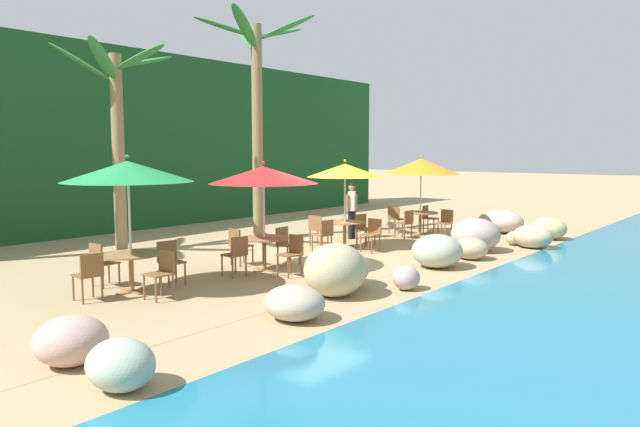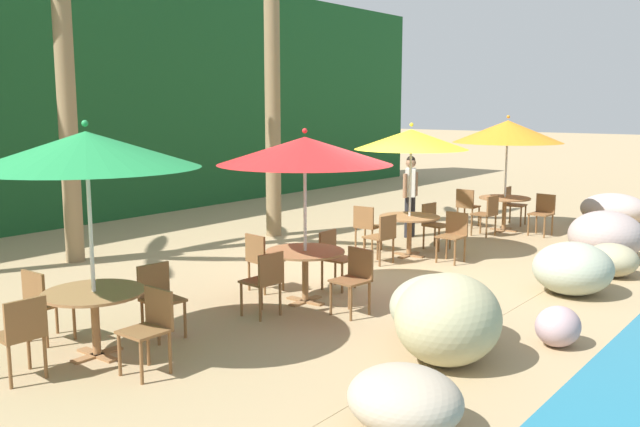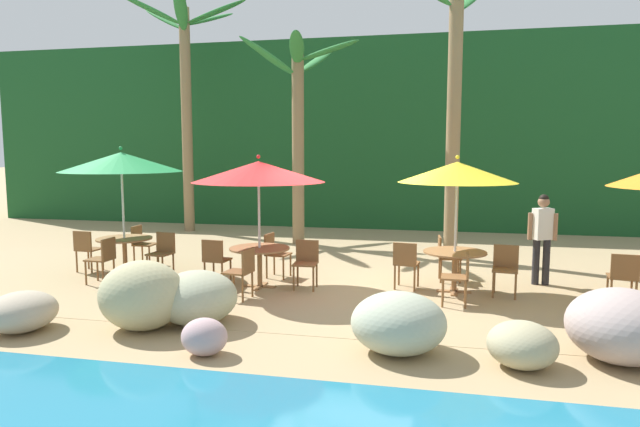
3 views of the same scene
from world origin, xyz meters
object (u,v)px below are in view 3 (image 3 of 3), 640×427
chair_red_seaward (306,260)px  palm_tree_third (455,69)px  chair_green_right (104,257)px  chair_red_inland (274,252)px  chair_yellow_inland (445,255)px  chair_red_right (243,270)px  dining_table_yellow (455,258)px  umbrella_red (259,172)px  chair_green_inland (142,242)px  waiter_in_white (542,233)px  palm_tree_nearest (186,81)px  chair_orange_left (623,275)px  chair_green_seaward (163,251)px  dining_table_green (125,244)px  chair_yellow_seaward (505,266)px  umbrella_yellow (457,172)px  chair_red_left (215,258)px  chair_yellow_right (460,275)px  dining_table_red (260,254)px  palm_tree_second (298,110)px  chair_yellow_left (406,262)px  chair_green_left (86,248)px

chair_red_seaward → palm_tree_third: 5.83m
chair_green_right → chair_red_inland: size_ratio=1.00×
chair_red_inland → chair_yellow_inland: bearing=6.5°
chair_red_right → dining_table_yellow: (3.49, 1.24, 0.10)m
umbrella_red → palm_tree_third: (3.45, 3.68, 2.21)m
chair_green_inland → palm_tree_third: bearing=19.6°
chair_red_right → waiter_in_white: size_ratio=0.51×
chair_green_right → palm_tree_nearest: bearing=102.4°
chair_green_right → chair_orange_left: (9.06, 0.43, 0.00)m
chair_green_seaward → chair_red_inland: size_ratio=1.00×
chair_yellow_inland → chair_orange_left: 3.03m
chair_red_inland → chair_orange_left: bearing=-7.5°
chair_red_right → palm_tree_nearest: palm_tree_nearest is taller
chair_green_inland → waiter_in_white: 8.23m
dining_table_green → chair_yellow_seaward: bearing=-0.9°
umbrella_yellow → dining_table_yellow: size_ratio=2.21×
chair_red_left → chair_yellow_right: bearing=-5.6°
chair_red_right → chair_orange_left: (6.12, 0.91, 0.00)m
dining_table_red → chair_red_right: size_ratio=1.26×
dining_table_yellow → palm_tree_second: (-4.01, 4.42, 2.93)m
dining_table_red → chair_yellow_left: size_ratio=1.26×
umbrella_yellow → palm_tree_third: bearing=90.4°
dining_table_red → palm_tree_nearest: (-4.43, 6.39, 3.97)m
umbrella_red → chair_yellow_left: bearing=8.9°
chair_yellow_left → palm_tree_third: palm_tree_third is taller
chair_green_right → chair_orange_left: same height
chair_yellow_left → dining_table_yellow: bearing=-1.5°
chair_red_seaward → umbrella_yellow: 3.10m
chair_red_seaward → chair_yellow_right: (2.71, -0.60, 0.00)m
chair_red_left → waiter_in_white: waiter_in_white is taller
chair_green_left → dining_table_yellow: 7.37m
chair_green_inland → chair_green_right: same height
chair_orange_left → waiter_in_white: size_ratio=0.51×
waiter_in_white → chair_red_right: bearing=-156.8°
chair_yellow_seaward → palm_tree_third: 5.13m
dining_table_green → waiter_in_white: 8.16m
umbrella_red → chair_yellow_seaward: umbrella_red is taller
chair_orange_left → palm_tree_second: palm_tree_second is taller
chair_yellow_right → palm_tree_second: 7.32m
chair_green_seaward → chair_yellow_left: (4.81, -0.05, 0.00)m
chair_green_left → chair_yellow_seaward: same height
chair_green_right → dining_table_red: bearing=7.1°
dining_table_green → dining_table_red: (3.04, -0.48, 0.00)m
umbrella_yellow → palm_tree_nearest: size_ratio=0.35×
chair_green_right → dining_table_yellow: (6.43, 0.76, 0.10)m
chair_red_inland → waiter_in_white: 5.09m
umbrella_yellow → umbrella_red: bearing=-173.6°
dining_table_yellow → palm_tree_nearest: (-7.91, 6.01, 3.97)m
chair_orange_left → chair_green_inland: bearing=172.2°
chair_green_right → dining_table_green: bearing=95.8°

